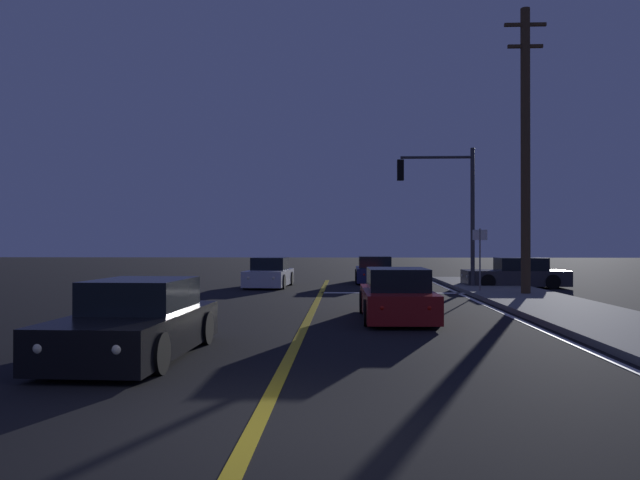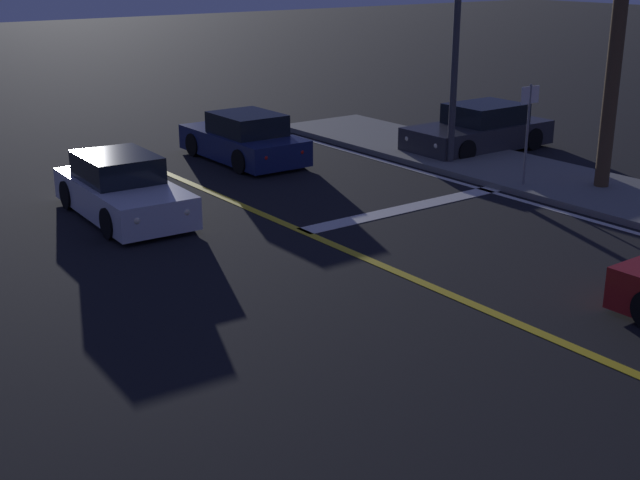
{
  "view_description": "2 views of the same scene",
  "coord_description": "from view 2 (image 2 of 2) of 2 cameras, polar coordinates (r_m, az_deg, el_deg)",
  "views": [
    {
      "loc": [
        0.96,
        -6.35,
        1.97
      ],
      "look_at": [
        -0.02,
        17.32,
        2.11
      ],
      "focal_mm": 34.26,
      "sensor_mm": 36.0,
      "label": 1
    },
    {
      "loc": [
        -9.62,
        4.42,
        5.41
      ],
      "look_at": [
        -1.79,
        15.02,
        0.99
      ],
      "focal_mm": 47.79,
      "sensor_mm": 36.0,
      "label": 2
    }
  ],
  "objects": [
    {
      "name": "traffic_signal_near_right",
      "position": [
        21.9,
        7.04,
        14.81
      ],
      "size": [
        3.35,
        0.28,
        6.13
      ],
      "rotation": [
        0.0,
        0.0,
        3.14
      ],
      "color": "#38383D",
      "rests_on": "ground"
    },
    {
      "name": "car_following_oncoming_white",
      "position": [
        18.95,
        -13.11,
        3.27
      ],
      "size": [
        1.97,
        4.23,
        1.34
      ],
      "rotation": [
        0.0,
        0.0,
        3.1
      ],
      "color": "silver",
      "rests_on": "ground"
    },
    {
      "name": "car_side_waiting_charcoal",
      "position": [
        25.32,
        10.63,
        7.23
      ],
      "size": [
        4.53,
        2.01,
        1.34
      ],
      "rotation": [
        0.0,
        0.0,
        1.57
      ],
      "color": "#2D2D33",
      "rests_on": "ground"
    },
    {
      "name": "car_lead_oncoming_navy",
      "position": [
        23.7,
        -5.12,
        6.7
      ],
      "size": [
        1.93,
        4.2,
        1.34
      ],
      "rotation": [
        0.0,
        0.0,
        -0.01
      ],
      "color": "navy",
      "rests_on": "ground"
    },
    {
      "name": "stop_bar",
      "position": [
        19.24,
        5.78,
        2.12
      ],
      "size": [
        5.69,
        0.5,
        0.01
      ],
      "primitive_type": "cube",
      "color": "silver",
      "rests_on": "ground"
    },
    {
      "name": "street_sign_corner",
      "position": [
        20.87,
        13.77,
        7.81
      ],
      "size": [
        0.56,
        0.06,
        2.56
      ],
      "color": "slate",
      "rests_on": "ground"
    }
  ]
}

